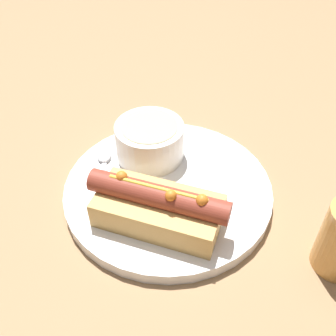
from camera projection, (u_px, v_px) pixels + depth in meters
ground_plane at (168, 194)px, 0.56m from camera, size 4.00×4.00×0.00m
dinner_plate at (168, 190)px, 0.56m from camera, size 0.29×0.29×0.02m
hot_dog at (161, 207)px, 0.49m from camera, size 0.18×0.10×0.07m
soup_bowl at (150, 139)px, 0.58m from camera, size 0.10×0.10×0.06m
spoon at (104, 165)px, 0.57m from camera, size 0.06×0.14×0.01m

